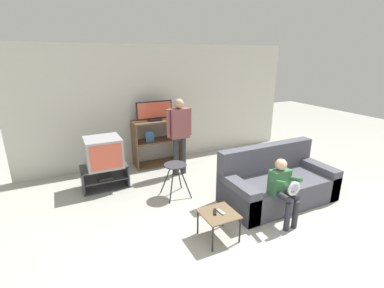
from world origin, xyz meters
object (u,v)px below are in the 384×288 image
at_px(folding_stool, 175,169).
at_px(snack_table, 219,216).
at_px(person_seated_child, 283,186).
at_px(media_shelf, 157,142).
at_px(tv_stand, 105,177).
at_px(television_flat, 154,111).
at_px(remote_control_black, 215,212).
at_px(couch, 277,184).
at_px(person_standing_adult, 179,130).
at_px(remote_control_white, 221,212).
at_px(television_main, 103,152).

bearing_deg(folding_stool, snack_table, -87.72).
xyz_separation_m(folding_stool, person_seated_child, (1.09, -1.42, 0.08)).
xyz_separation_m(media_shelf, folding_stool, (-0.21, -1.55, -0.02)).
bearing_deg(tv_stand, folding_stool, -39.36).
relative_size(television_flat, remote_control_black, 5.49).
distance_m(television_flat, couch, 2.91).
distance_m(person_standing_adult, person_seated_child, 2.38).
xyz_separation_m(tv_stand, person_seated_child, (2.16, -2.29, 0.36)).
relative_size(tv_stand, person_seated_child, 0.85).
height_order(snack_table, remote_control_white, remote_control_white).
relative_size(television_flat, folding_stool, 1.32).
bearing_deg(television_flat, media_shelf, 10.04).
bearing_deg(person_seated_child, remote_control_black, 175.09).
distance_m(couch, person_seated_child, 0.72).
bearing_deg(television_main, television_flat, 29.08).
relative_size(media_shelf, television_flat, 1.32).
distance_m(television_main, couch, 3.11).
bearing_deg(couch, person_standing_adult, 121.31).
bearing_deg(person_standing_adult, media_shelf, 108.31).
distance_m(television_flat, person_standing_adult, 0.81).
height_order(television_main, remote_control_black, television_main).
distance_m(television_flat, remote_control_white, 3.03).
relative_size(television_flat, person_standing_adult, 0.50).
xyz_separation_m(folding_stool, remote_control_white, (0.08, -1.37, -0.10)).
height_order(television_main, person_standing_adult, person_standing_adult).
bearing_deg(snack_table, remote_control_white, -10.42).
xyz_separation_m(television_flat, person_seated_child, (0.92, -2.96, -0.64)).
relative_size(tv_stand, person_standing_adult, 0.53).
xyz_separation_m(television_main, remote_control_black, (1.06, -2.19, -0.30)).
bearing_deg(folding_stool, tv_stand, 140.64).
height_order(media_shelf, couch, media_shelf).
bearing_deg(snack_table, folding_stool, 92.28).
height_order(television_main, media_shelf, media_shelf).
bearing_deg(remote_control_white, couch, 10.93).
distance_m(remote_control_black, person_standing_adult, 2.27).
height_order(folding_stool, snack_table, folding_stool).
bearing_deg(media_shelf, couch, -62.23).
distance_m(remote_control_white, person_standing_adult, 2.30).
relative_size(media_shelf, remote_control_white, 7.28).
height_order(media_shelf, remote_control_black, media_shelf).
bearing_deg(television_main, tv_stand, 166.38).
height_order(remote_control_white, couch, couch).
xyz_separation_m(tv_stand, television_flat, (1.24, 0.67, 1.01)).
relative_size(tv_stand, television_flat, 1.04).
xyz_separation_m(remote_control_white, couch, (1.41, 0.48, -0.10)).
bearing_deg(media_shelf, folding_stool, -97.63).
relative_size(folding_stool, remote_control_black, 4.15).
bearing_deg(person_standing_adult, couch, -58.69).
xyz_separation_m(television_flat, person_standing_adult, (0.27, -0.71, -0.27)).
distance_m(remote_control_black, remote_control_white, 0.08).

